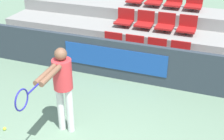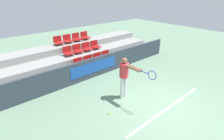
{
  "view_description": "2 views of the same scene",
  "coord_description": "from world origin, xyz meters",
  "px_view_note": "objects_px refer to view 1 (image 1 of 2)",
  "views": [
    {
      "loc": [
        1.77,
        -2.69,
        3.78
      ],
      "look_at": [
        -0.18,
        2.57,
        0.84
      ],
      "focal_mm": 50.0,
      "sensor_mm": 36.0,
      "label": 1
    },
    {
      "loc": [
        -4.91,
        -2.73,
        3.98
      ],
      "look_at": [
        -0.47,
        2.43,
        0.8
      ],
      "focal_mm": 28.0,
      "sensor_mm": 36.0,
      "label": 2
    }
  ],
  "objects_px": {
    "stadium_chair_0": "(112,44)",
    "stadium_chair_2": "(156,50)",
    "stadium_chair_7": "(187,26)",
    "stadium_chair_11": "(194,3)",
    "stadium_chair_4": "(125,19)",
    "stadium_chair_1": "(133,47)",
    "tennis_player": "(61,83)",
    "stadium_chair_3": "(179,54)",
    "stadium_chair_10": "(174,2)",
    "tennis_ball": "(5,129)",
    "stadium_chair_6": "(165,24)",
    "stadium_chair_9": "(154,0)",
    "stadium_chair_5": "(145,21)"
  },
  "relations": [
    {
      "from": "stadium_chair_3",
      "to": "stadium_chair_4",
      "type": "distance_m",
      "value": 2.12
    },
    {
      "from": "stadium_chair_1",
      "to": "tennis_player",
      "type": "xyz_separation_m",
      "value": [
        -0.39,
        -3.06,
        0.51
      ]
    },
    {
      "from": "stadium_chair_9",
      "to": "tennis_player",
      "type": "relative_size",
      "value": 0.29
    },
    {
      "from": "stadium_chair_4",
      "to": "tennis_player",
      "type": "bearing_deg",
      "value": -87.22
    },
    {
      "from": "stadium_chair_2",
      "to": "stadium_chair_7",
      "type": "relative_size",
      "value": 1.0
    },
    {
      "from": "stadium_chair_2",
      "to": "stadium_chair_6",
      "type": "relative_size",
      "value": 1.0
    },
    {
      "from": "stadium_chair_4",
      "to": "tennis_player",
      "type": "xyz_separation_m",
      "value": [
        0.2,
        -4.14,
        0.16
      ]
    },
    {
      "from": "stadium_chair_3",
      "to": "stadium_chair_4",
      "type": "bearing_deg",
      "value": 148.81
    },
    {
      "from": "stadium_chair_2",
      "to": "tennis_ball",
      "type": "xyz_separation_m",
      "value": [
        -2.09,
        -3.43,
        -0.52
      ]
    },
    {
      "from": "stadium_chair_3",
      "to": "stadium_chair_7",
      "type": "height_order",
      "value": "stadium_chair_7"
    },
    {
      "from": "stadium_chair_3",
      "to": "stadium_chair_10",
      "type": "distance_m",
      "value": 2.35
    },
    {
      "from": "stadium_chair_0",
      "to": "stadium_chair_6",
      "type": "relative_size",
      "value": 1.0
    },
    {
      "from": "stadium_chair_0",
      "to": "stadium_chair_6",
      "type": "height_order",
      "value": "stadium_chair_6"
    },
    {
      "from": "stadium_chair_5",
      "to": "stadium_chair_11",
      "type": "xyz_separation_m",
      "value": [
        1.19,
        1.08,
        0.35
      ]
    },
    {
      "from": "tennis_ball",
      "to": "stadium_chair_4",
      "type": "bearing_deg",
      "value": 78.69
    },
    {
      "from": "stadium_chair_2",
      "to": "stadium_chair_10",
      "type": "distance_m",
      "value": 2.27
    },
    {
      "from": "stadium_chair_1",
      "to": "tennis_player",
      "type": "distance_m",
      "value": 3.13
    },
    {
      "from": "stadium_chair_0",
      "to": "stadium_chair_2",
      "type": "height_order",
      "value": "same"
    },
    {
      "from": "stadium_chair_1",
      "to": "stadium_chair_11",
      "type": "relative_size",
      "value": 1.0
    },
    {
      "from": "tennis_player",
      "to": "stadium_chair_6",
      "type": "bearing_deg",
      "value": 73.99
    },
    {
      "from": "stadium_chair_7",
      "to": "stadium_chair_9",
      "type": "height_order",
      "value": "stadium_chair_9"
    },
    {
      "from": "stadium_chair_11",
      "to": "stadium_chair_4",
      "type": "bearing_deg",
      "value": -148.81
    },
    {
      "from": "stadium_chair_2",
      "to": "stadium_chair_10",
      "type": "xyz_separation_m",
      "value": [
        0.0,
        2.16,
        0.7
      ]
    },
    {
      "from": "stadium_chair_1",
      "to": "stadium_chair_5",
      "type": "relative_size",
      "value": 1.0
    },
    {
      "from": "stadium_chair_2",
      "to": "stadium_chair_5",
      "type": "distance_m",
      "value": 1.28
    },
    {
      "from": "stadium_chair_3",
      "to": "tennis_ball",
      "type": "height_order",
      "value": "stadium_chair_3"
    },
    {
      "from": "tennis_ball",
      "to": "stadium_chair_6",
      "type": "bearing_deg",
      "value": 65.12
    },
    {
      "from": "stadium_chair_4",
      "to": "stadium_chair_6",
      "type": "height_order",
      "value": "same"
    },
    {
      "from": "stadium_chair_0",
      "to": "tennis_ball",
      "type": "xyz_separation_m",
      "value": [
        -0.9,
        -3.43,
        -0.52
      ]
    },
    {
      "from": "stadium_chair_1",
      "to": "stadium_chair_4",
      "type": "height_order",
      "value": "stadium_chair_4"
    },
    {
      "from": "stadium_chair_1",
      "to": "tennis_ball",
      "type": "bearing_deg",
      "value": -113.58
    },
    {
      "from": "stadium_chair_10",
      "to": "tennis_player",
      "type": "distance_m",
      "value": 5.32
    },
    {
      "from": "stadium_chair_1",
      "to": "stadium_chair_10",
      "type": "height_order",
      "value": "stadium_chair_10"
    },
    {
      "from": "stadium_chair_4",
      "to": "tennis_player",
      "type": "height_order",
      "value": "tennis_player"
    },
    {
      "from": "stadium_chair_2",
      "to": "tennis_player",
      "type": "height_order",
      "value": "tennis_player"
    },
    {
      "from": "stadium_chair_1",
      "to": "stadium_chair_6",
      "type": "height_order",
      "value": "stadium_chair_6"
    },
    {
      "from": "stadium_chair_1",
      "to": "tennis_ball",
      "type": "distance_m",
      "value": 3.78
    },
    {
      "from": "tennis_ball",
      "to": "stadium_chair_1",
      "type": "bearing_deg",
      "value": 66.42
    },
    {
      "from": "stadium_chair_10",
      "to": "tennis_ball",
      "type": "bearing_deg",
      "value": -110.51
    },
    {
      "from": "stadium_chair_2",
      "to": "stadium_chair_4",
      "type": "height_order",
      "value": "stadium_chair_4"
    },
    {
      "from": "stadium_chair_1",
      "to": "stadium_chair_2",
      "type": "bearing_deg",
      "value": 0.0
    },
    {
      "from": "stadium_chair_10",
      "to": "stadium_chair_4",
      "type": "bearing_deg",
      "value": -137.76
    },
    {
      "from": "stadium_chair_3",
      "to": "stadium_chair_0",
      "type": "bearing_deg",
      "value": 180.0
    },
    {
      "from": "stadium_chair_1",
      "to": "stadium_chair_7",
      "type": "xyz_separation_m",
      "value": [
        1.19,
        1.08,
        0.35
      ]
    },
    {
      "from": "stadium_chair_10",
      "to": "tennis_ball",
      "type": "distance_m",
      "value": 6.1
    },
    {
      "from": "stadium_chair_5",
      "to": "tennis_player",
      "type": "distance_m",
      "value": 4.17
    },
    {
      "from": "stadium_chair_5",
      "to": "stadium_chair_10",
      "type": "xyz_separation_m",
      "value": [
        0.6,
        1.08,
        0.35
      ]
    },
    {
      "from": "tennis_ball",
      "to": "stadium_chair_10",
      "type": "bearing_deg",
      "value": 69.49
    },
    {
      "from": "stadium_chair_7",
      "to": "stadium_chair_9",
      "type": "relative_size",
      "value": 1.0
    },
    {
      "from": "stadium_chair_11",
      "to": "tennis_ball",
      "type": "xyz_separation_m",
      "value": [
        -2.69,
        -5.6,
        -1.22
      ]
    }
  ]
}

